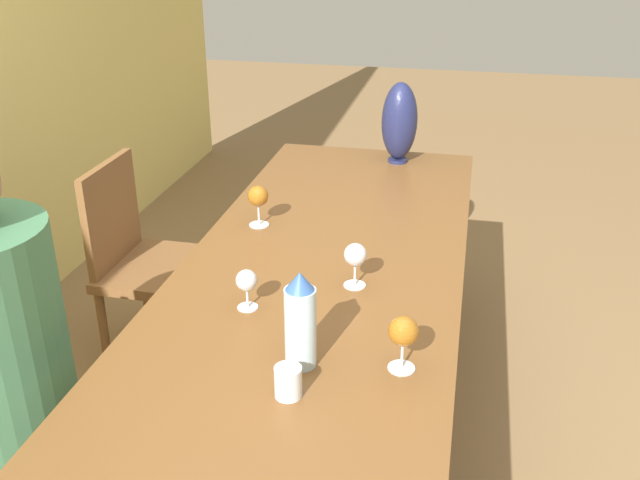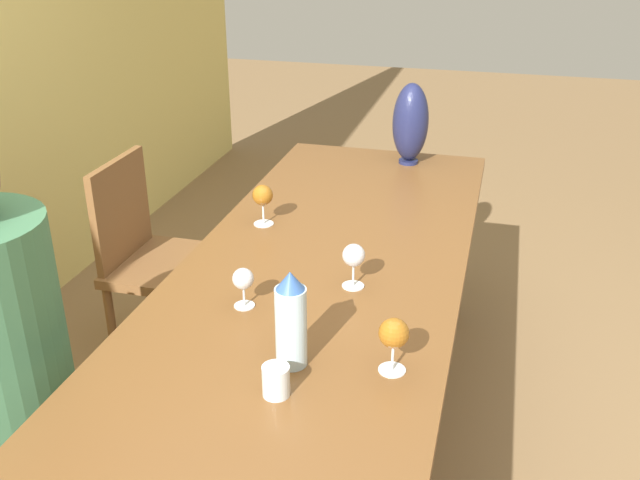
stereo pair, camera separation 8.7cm
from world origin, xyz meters
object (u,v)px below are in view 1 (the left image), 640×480
object	(u,v)px
vase	(399,122)
water_bottle	(300,321)
wine_glass_2	(258,197)
wine_glass_0	(247,282)
wine_glass_1	(355,256)
wine_glass_4	(403,333)
water_tumbler	(288,382)
chair_far	(147,259)

from	to	relation	value
vase	water_bottle	bearing A→B (deg)	178.08
water_bottle	wine_glass_2	bearing A→B (deg)	23.60
wine_glass_0	wine_glass_2	bearing A→B (deg)	13.57
water_bottle	wine_glass_0	distance (m)	0.31
vase	wine_glass_1	bearing A→B (deg)	-179.61
wine_glass_0	wine_glass_4	bearing A→B (deg)	-113.55
water_bottle	wine_glass_0	size ratio (longest dim) A/B	2.16
wine_glass_0	wine_glass_4	xyz separation A→B (m)	(-0.20, -0.45, 0.02)
water_bottle	water_tumbler	world-z (taller)	water_bottle
water_tumbler	wine_glass_1	world-z (taller)	wine_glass_1
water_tumbler	chair_far	distance (m)	1.41
water_tumbler	vase	distance (m)	1.71
water_bottle	water_tumbler	distance (m)	0.15
water_bottle	wine_glass_2	xyz separation A→B (m)	(0.79, 0.34, -0.02)
water_bottle	vase	xyz separation A→B (m)	(1.58, -0.05, 0.06)
water_bottle	wine_glass_1	xyz separation A→B (m)	(0.42, -0.06, -0.03)
water_bottle	chair_far	size ratio (longest dim) A/B	0.29
vase	chair_far	bearing A→B (deg)	124.74
wine_glass_0	wine_glass_4	world-z (taller)	wine_glass_4
wine_glass_1	chair_far	distance (m)	1.12
wine_glass_2	wine_glass_0	bearing A→B (deg)	-166.43
water_tumbler	wine_glass_4	bearing A→B (deg)	-56.42
wine_glass_1	wine_glass_2	world-z (taller)	wine_glass_2
vase	wine_glass_2	bearing A→B (deg)	153.38
water_bottle	wine_glass_2	size ratio (longest dim) A/B	1.73
wine_glass_0	chair_far	world-z (taller)	chair_far
water_tumbler	wine_glass_2	xyz separation A→B (m)	(0.91, 0.34, 0.07)
water_tumbler	vase	world-z (taller)	vase
wine_glass_4	water_bottle	bearing A→B (deg)	97.97
water_bottle	wine_glass_1	bearing A→B (deg)	-8.19
wine_glass_4	wine_glass_1	bearing A→B (deg)	25.15
water_bottle	wine_glass_1	size ratio (longest dim) A/B	1.86
wine_glass_2	wine_glass_4	size ratio (longest dim) A/B	1.02
water_tumbler	wine_glass_0	bearing A→B (deg)	30.52
water_tumbler	wine_glass_4	world-z (taller)	wine_glass_4
vase	chair_far	world-z (taller)	vase
water_bottle	wine_glass_4	xyz separation A→B (m)	(0.03, -0.24, -0.02)
wine_glass_1	wine_glass_4	xyz separation A→B (m)	(-0.39, -0.18, 0.00)
water_tumbler	wine_glass_1	size ratio (longest dim) A/B	0.55
water_tumbler	chair_far	size ratio (longest dim) A/B	0.09
water_tumbler	wine_glass_0	world-z (taller)	wine_glass_0
water_tumbler	chair_far	bearing A→B (deg)	39.20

